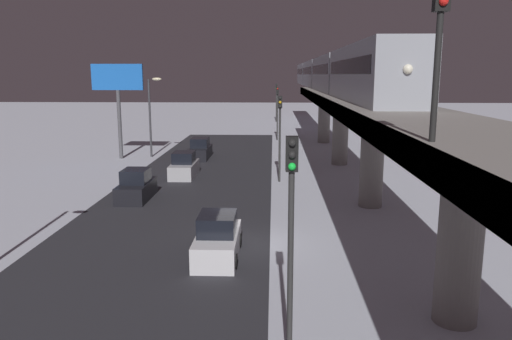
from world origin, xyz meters
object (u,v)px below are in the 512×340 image
rail_signal (440,28)px  sedan_black_2 (200,150)px  traffic_light_far (277,106)px  sedan_black (136,187)px  traffic_light_mid (280,126)px  sedan_white (218,240)px  commercial_billboard (118,86)px  subway_train (324,73)px  traffic_light_near (291,220)px  traffic_light_distant (276,97)px  sedan_silver (184,167)px

rail_signal → sedan_black_2: bearing=-72.3°
rail_signal → traffic_light_far: bearing=-85.9°
sedan_black → traffic_light_mid: 11.38m
sedan_white → commercial_billboard: (12.17, -25.68, 6.04)m
traffic_light_mid → traffic_light_far: (0.00, -23.89, 0.00)m
sedan_black → commercial_billboard: (5.77, -15.59, 6.03)m
subway_train → sedan_black_2: subway_train is taller
traffic_light_near → traffic_light_far: (0.00, -47.78, 0.00)m
sedan_white → traffic_light_far: 39.85m
sedan_white → traffic_light_distant: bearing=87.4°
subway_train → sedan_silver: (12.98, 21.48, -7.28)m
sedan_black_2 → traffic_light_far: traffic_light_far is taller
sedan_silver → traffic_light_mid: traffic_light_mid is taller
sedan_white → traffic_light_mid: 16.33m
subway_train → traffic_light_mid: 24.11m
subway_train → traffic_light_distant: subway_train is taller
sedan_black_2 → traffic_light_mid: 13.21m
subway_train → sedan_white: (8.38, 38.86, -7.30)m
sedan_black_2 → sedan_silver: same height
sedan_white → traffic_light_far: (-2.90, -39.60, 3.41)m
traffic_light_near → traffic_light_far: size_ratio=1.00×
traffic_light_near → traffic_light_distant: (0.00, -71.68, 0.00)m
sedan_black → rail_signal: bearing=124.7°
sedan_white → sedan_silver: (4.60, -17.38, 0.01)m
sedan_black → traffic_light_distant: (-9.30, -53.40, 3.40)m
sedan_silver → traffic_light_mid: bearing=167.4°
sedan_silver → traffic_light_distant: (-7.50, -46.11, 3.40)m
traffic_light_far → commercial_billboard: bearing=42.7°
traffic_light_mid → traffic_light_distant: (0.00, -47.78, 0.00)m
sedan_black → commercial_billboard: bearing=-69.7°
sedan_black_2 → traffic_light_far: 15.86m
sedan_silver → traffic_light_mid: size_ratio=0.67×
sedan_white → sedan_black_2: (4.60, -26.04, 0.01)m
sedan_white → traffic_light_mid: size_ratio=0.67×
sedan_black_2 → traffic_light_near: size_ratio=0.73×
traffic_light_far → traffic_light_distant: same height
sedan_silver → commercial_billboard: size_ratio=0.48×
rail_signal → commercial_billboard: 38.82m
sedan_silver → sedan_white: bearing=104.8°
traffic_light_far → traffic_light_mid: bearing=90.0°
traffic_light_near → traffic_light_mid: bearing=-90.0°
rail_signal → traffic_light_distant: 72.09m
sedan_black_2 → traffic_light_distant: (-7.50, -37.45, 3.40)m
rail_signal → sedan_black_2: size_ratio=0.86×
subway_train → traffic_light_far: subway_train is taller
rail_signal → sedan_silver: 29.16m
traffic_light_mid → sedan_black_2: bearing=-54.0°
sedan_black_2 → traffic_light_near: bearing=102.4°
sedan_black → traffic_light_far: 31.13m
sedan_black → sedan_black_2: same height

